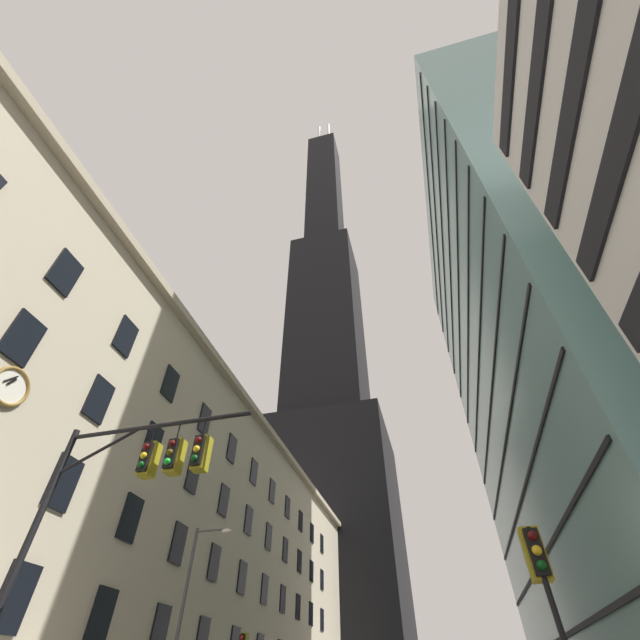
# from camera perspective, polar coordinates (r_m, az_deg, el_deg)

# --- Properties ---
(station_building) EXTENTS (16.28, 71.26, 22.55)m
(station_building) POSITION_cam_1_polar(r_m,az_deg,el_deg) (44.10, -19.92, -27.60)
(station_building) COLOR #BCAF93
(station_building) RESTS_ON ground
(dark_skyscraper) EXTENTS (26.46, 26.46, 215.72)m
(dark_skyscraper) POSITION_cam_1_polar(r_m,az_deg,el_deg) (105.78, 1.02, -6.66)
(dark_skyscraper) COLOR black
(dark_skyscraper) RESTS_ON ground
(glass_office_midrise) EXTENTS (16.01, 37.82, 52.06)m
(glass_office_midrise) POSITION_cam_1_polar(r_m,az_deg,el_deg) (44.38, 30.68, -2.07)
(glass_office_midrise) COLOR gray
(glass_office_midrise) RESTS_ON ground
(traffic_signal_mast) EXTENTS (6.49, 0.63, 7.75)m
(traffic_signal_mast) POSITION_cam_1_polar(r_m,az_deg,el_deg) (13.97, -25.14, -20.25)
(traffic_signal_mast) COLOR black
(traffic_signal_mast) RESTS_ON sidewalk_left
(traffic_light_near_right) EXTENTS (0.40, 0.63, 3.96)m
(traffic_light_near_right) POSITION_cam_1_polar(r_m,az_deg,el_deg) (11.15, 28.37, -28.06)
(traffic_light_near_right) COLOR black
(traffic_light_near_right) RESTS_ON sidewalk_right
(street_lamppost) EXTENTS (2.12, 0.32, 7.82)m
(street_lamppost) POSITION_cam_1_polar(r_m,az_deg,el_deg) (24.82, -17.79, -33.16)
(street_lamppost) COLOR #47474C
(street_lamppost) RESTS_ON sidewalk_left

